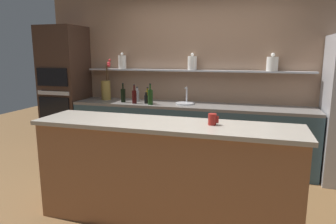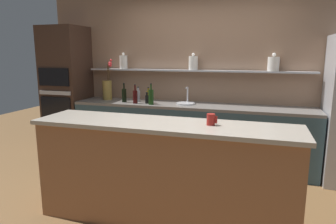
{
  "view_description": "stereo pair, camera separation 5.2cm",
  "coord_description": "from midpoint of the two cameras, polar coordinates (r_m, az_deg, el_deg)",
  "views": [
    {
      "loc": [
        0.82,
        -3.07,
        1.66
      ],
      "look_at": [
        -0.22,
        0.4,
        0.95
      ],
      "focal_mm": 32.0,
      "sensor_mm": 36.0,
      "label": 1
    },
    {
      "loc": [
        0.87,
        -3.06,
        1.66
      ],
      "look_at": [
        -0.22,
        0.4,
        0.95
      ],
      "focal_mm": 32.0,
      "sensor_mm": 36.0,
      "label": 2
    }
  ],
  "objects": [
    {
      "name": "coffee_mug",
      "position": [
        2.76,
        7.92,
        -1.39
      ],
      "size": [
        0.1,
        0.08,
        0.1
      ],
      "color": "maroon",
      "rests_on": "island_counter"
    },
    {
      "name": "back_wall_unit",
      "position": [
        4.75,
        6.36,
        6.64
      ],
      "size": [
        5.2,
        0.28,
        2.6
      ],
      "color": "#937056",
      "rests_on": "ground_plane"
    },
    {
      "name": "flower_vase",
      "position": [
        5.02,
        -11.99,
        4.46
      ],
      "size": [
        0.17,
        0.15,
        0.66
      ],
      "color": "olive",
      "rests_on": "back_counter_unit"
    },
    {
      "name": "ground_plane",
      "position": [
        3.59,
        1.13,
        -16.56
      ],
      "size": [
        12.0,
        12.0,
        0.0
      ],
      "primitive_type": "plane",
      "color": "brown"
    },
    {
      "name": "bottle_wine_6",
      "position": [
        4.44,
        -3.73,
        2.93
      ],
      "size": [
        0.08,
        0.08,
        0.31
      ],
      "color": "#193814",
      "rests_on": "back_counter_unit"
    },
    {
      "name": "oven_tower",
      "position": [
        5.35,
        -19.22,
        3.86
      ],
      "size": [
        0.65,
        0.64,
        2.1
      ],
      "color": "#3D281E",
      "rests_on": "ground_plane"
    },
    {
      "name": "bottle_spirit_5",
      "position": [
        4.73,
        -6.2,
        3.14
      ],
      "size": [
        0.06,
        0.06,
        0.24
      ],
      "color": "gray",
      "rests_on": "back_counter_unit"
    },
    {
      "name": "sink_fixture",
      "position": [
        4.5,
        2.95,
        1.85
      ],
      "size": [
        0.28,
        0.28,
        0.25
      ],
      "color": "#B7B7BC",
      "rests_on": "back_counter_unit"
    },
    {
      "name": "bottle_sauce_2",
      "position": [
        4.54,
        -4.54,
        2.52
      ],
      "size": [
        0.05,
        0.05,
        0.17
      ],
      "color": "black",
      "rests_on": "back_counter_unit"
    },
    {
      "name": "island_counter",
      "position": [
        2.99,
        -1.11,
        -11.55
      ],
      "size": [
        2.55,
        0.61,
        1.02
      ],
      "color": "#99603D",
      "rests_on": "ground_plane"
    },
    {
      "name": "bottle_oil_4",
      "position": [
        4.62,
        -4.23,
        2.96
      ],
      "size": [
        0.06,
        0.06,
        0.24
      ],
      "color": "brown",
      "rests_on": "back_counter_unit"
    },
    {
      "name": "bottle_wine_3",
      "position": [
        4.57,
        -6.76,
        2.96
      ],
      "size": [
        0.07,
        0.07,
        0.29
      ],
      "color": "#380C0C",
      "rests_on": "back_counter_unit"
    },
    {
      "name": "bottle_wine_1",
      "position": [
        4.71,
        -8.86,
        3.21
      ],
      "size": [
        0.07,
        0.07,
        0.3
      ],
      "color": "black",
      "rests_on": "back_counter_unit"
    },
    {
      "name": "back_counter_unit",
      "position": [
        4.58,
        3.68,
        -4.21
      ],
      "size": [
        3.58,
        0.62,
        0.92
      ],
      "color": "#334C56",
      "rests_on": "ground_plane"
    },
    {
      "name": "bottle_sauce_0",
      "position": [
        4.55,
        -3.69,
        2.49
      ],
      "size": [
        0.05,
        0.05,
        0.16
      ],
      "color": "#9E4C0A",
      "rests_on": "back_counter_unit"
    }
  ]
}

